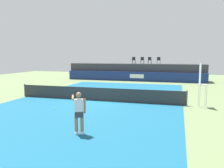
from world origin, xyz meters
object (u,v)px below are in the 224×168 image
object	(u,v)px
umpire_chair	(201,82)
tennis_ball	(54,108)
tennis_player	(79,111)
net_post_near	(25,90)
spectator_chair_far_left	(134,60)
spectator_chair_center	(150,60)
spectator_chair_left	(142,60)
net_post_far	(187,98)
spectator_chair_right	(159,60)

from	to	relation	value
umpire_chair	tennis_ball	world-z (taller)	umpire_chair
umpire_chair	tennis_player	world-z (taller)	umpire_chair
net_post_near	spectator_chair_far_left	bearing A→B (deg)	69.20
net_post_near	tennis_player	size ratio (longest dim) A/B	0.56
spectator_chair_center	net_post_near	world-z (taller)	spectator_chair_center
spectator_chair_left	net_post_near	bearing A→B (deg)	-114.53
net_post_far	tennis_player	size ratio (longest dim) A/B	0.56
spectator_chair_center	tennis_ball	xyz separation A→B (m)	(-3.46, -18.71, -2.66)
spectator_chair_right	tennis_ball	world-z (taller)	spectator_chair_right
spectator_chair_right	net_post_far	size ratio (longest dim) A/B	0.89
spectator_chair_right	net_post_near	distance (m)	18.09
tennis_player	umpire_chair	bearing A→B (deg)	52.68
tennis_player	spectator_chair_far_left	bearing A→B (deg)	95.21
umpire_chair	spectator_chair_right	bearing A→B (deg)	104.64
tennis_player	net_post_far	bearing A→B (deg)	57.39
spectator_chair_far_left	spectator_chair_right	distance (m)	3.35
spectator_chair_far_left	net_post_near	size ratio (longest dim) A/B	0.89
net_post_far	spectator_chair_center	bearing A→B (deg)	105.83
spectator_chair_far_left	spectator_chair_right	bearing A→B (deg)	-0.59
umpire_chair	net_post_far	bearing A→B (deg)	179.01
net_post_far	spectator_chair_right	bearing A→B (deg)	101.67
spectator_chair_left	spectator_chair_far_left	bearing A→B (deg)	179.16
umpire_chair	net_post_far	distance (m)	1.38
spectator_chair_far_left	tennis_player	bearing A→B (deg)	-84.79
net_post_far	spectator_chair_far_left	bearing A→B (deg)	112.91
spectator_chair_left	tennis_ball	bearing A→B (deg)	-97.49
net_post_near	net_post_far	distance (m)	12.40
tennis_player	spectator_chair_right	bearing A→B (deg)	86.69
spectator_chair_right	tennis_player	world-z (taller)	spectator_chair_right
net_post_near	tennis_player	distance (m)	10.58
tennis_player	spectator_chair_left	bearing A→B (deg)	92.24
spectator_chair_center	spectator_chair_right	size ratio (longest dim) A/B	1.00
spectator_chair_left	tennis_player	size ratio (longest dim) A/B	0.50
spectator_chair_left	umpire_chair	bearing A→B (deg)	-68.12
tennis_ball	tennis_player	bearing A→B (deg)	-47.84
spectator_chair_right	tennis_player	bearing A→B (deg)	-93.31
spectator_chair_far_left	spectator_chair_left	distance (m)	1.17
net_post_far	tennis_ball	bearing A→B (deg)	-157.04
spectator_chair_far_left	spectator_chair_center	distance (m)	2.16
tennis_player	tennis_ball	bearing A→B (deg)	132.16
spectator_chair_left	net_post_near	xyz separation A→B (m)	(-7.04, -15.43, -2.19)
spectator_chair_far_left	tennis_player	world-z (taller)	spectator_chair_far_left
spectator_chair_right	umpire_chair	size ratio (longest dim) A/B	0.32
spectator_chair_right	umpire_chair	world-z (taller)	spectator_chair_right
spectator_chair_left	spectator_chair_right	size ratio (longest dim) A/B	1.00
tennis_player	tennis_ball	world-z (taller)	tennis_player
umpire_chair	tennis_player	xyz separation A→B (m)	(-5.33, -6.99, -0.63)
spectator_chair_left	umpire_chair	xyz separation A→B (m)	(6.20, -15.45, -1.11)
spectator_chair_far_left	net_post_near	distance (m)	16.67
spectator_chair_right	tennis_ball	xyz separation A→B (m)	(-4.64, -18.73, -2.66)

